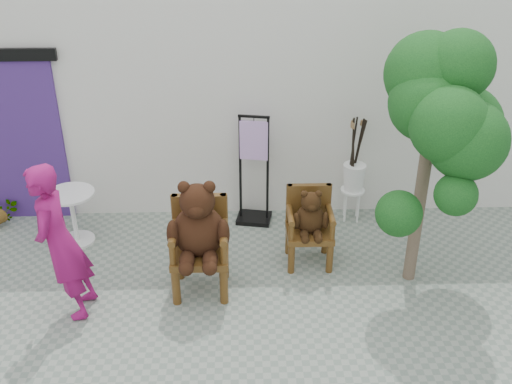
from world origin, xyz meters
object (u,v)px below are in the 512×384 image
chair_big (199,231)px  stool_bucket (354,177)px  person (60,243)px  display_stand (254,182)px  chair_small (310,219)px  tree (448,115)px  cafe_table (73,211)px

chair_big → stool_bucket: bearing=37.5°
person → stool_bucket: bearing=121.0°
person → display_stand: (2.02, 1.82, -0.28)m
chair_small → stool_bucket: stool_bucket is taller
stool_bucket → tree: tree is taller
chair_big → person: (-1.39, -0.33, 0.09)m
chair_small → tree: bearing=-15.6°
chair_small → cafe_table: bearing=169.8°
chair_big → tree: (2.56, 0.16, 1.24)m
chair_big → stool_bucket: 2.46m
chair_big → tree: bearing=3.5°
chair_small → cafe_table: size_ratio=1.39×
display_stand → tree: bearing=-24.4°
person → display_stand: size_ratio=1.14×
chair_small → stool_bucket: (0.69, 0.98, 0.06)m
display_stand → stool_bucket: bearing=10.5°
chair_big → person: 1.43m
display_stand → tree: (1.93, -1.34, 1.43)m
chair_small → display_stand: size_ratio=0.65×
person → stool_bucket: 3.81m
cafe_table → chair_big: bearing=-32.4°
cafe_table → stool_bucket: stool_bucket is taller
chair_small → stool_bucket: size_ratio=0.68×
display_stand → tree: size_ratio=0.53×
cafe_table → tree: bearing=-11.9°
chair_small → person: 2.80m
chair_small → stool_bucket: bearing=54.9°
cafe_table → tree: (4.21, -0.89, 1.58)m
chair_big → chair_small: 1.38m
cafe_table → display_stand: bearing=11.2°
person → chair_big: bearing=105.6°
cafe_table → stool_bucket: 3.63m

